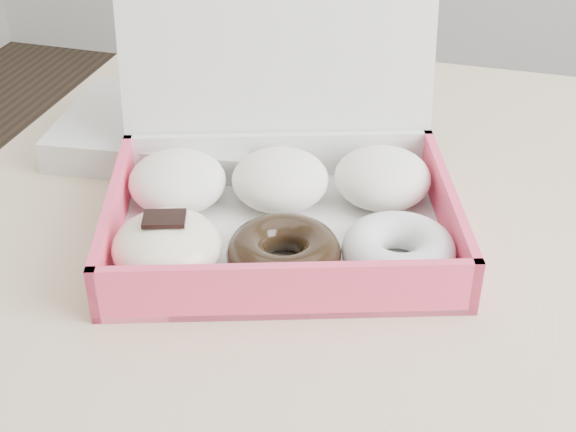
# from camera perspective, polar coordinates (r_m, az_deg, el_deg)

# --- Properties ---
(table) EXTENTS (1.20, 0.80, 0.75)m
(table) POSITION_cam_1_polar(r_m,az_deg,el_deg) (0.88, 16.11, -5.01)
(table) COLOR tan
(table) RESTS_ON ground
(donut_box) EXTENTS (0.40, 0.37, 0.24)m
(donut_box) POSITION_cam_1_polar(r_m,az_deg,el_deg) (0.77, -0.73, 1.47)
(donut_box) COLOR silver
(donut_box) RESTS_ON table
(newspapers) EXTENTS (0.25, 0.21, 0.04)m
(newspapers) POSITION_cam_1_polar(r_m,az_deg,el_deg) (0.95, -8.77, 6.09)
(newspapers) COLOR silver
(newspapers) RESTS_ON table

